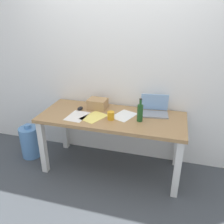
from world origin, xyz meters
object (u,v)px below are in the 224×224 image
object	(u,v)px
desk	(112,124)
beer_bottle	(140,112)
computer_mouse	(80,108)
cardboard_box	(98,104)
water_cooler_jug	(30,142)
laptop_right	(154,110)
coffee_mug	(111,116)

from	to	relation	value
desk	beer_bottle	size ratio (longest dim) A/B	6.38
computer_mouse	cardboard_box	world-z (taller)	cardboard_box
cardboard_box	water_cooler_jug	size ratio (longest dim) A/B	0.47
beer_bottle	laptop_right	bearing A→B (deg)	60.92
beer_bottle	water_cooler_jug	distance (m)	1.62
computer_mouse	water_cooler_jug	xyz separation A→B (m)	(-0.73, -0.11, -0.54)
beer_bottle	water_cooler_jug	bearing A→B (deg)	179.76
laptop_right	coffee_mug	world-z (taller)	laptop_right
computer_mouse	water_cooler_jug	world-z (taller)	computer_mouse
laptop_right	beer_bottle	xyz separation A→B (m)	(-0.13, -0.24, 0.05)
desk	coffee_mug	bearing A→B (deg)	-82.09
computer_mouse	water_cooler_jug	size ratio (longest dim) A/B	0.21
computer_mouse	coffee_mug	bearing A→B (deg)	-18.38
beer_bottle	water_cooler_jug	xyz separation A→B (m)	(-1.50, 0.01, -0.63)
coffee_mug	water_cooler_jug	world-z (taller)	coffee_mug
laptop_right	computer_mouse	xyz separation A→B (m)	(-0.90, -0.12, -0.04)
cardboard_box	water_cooler_jug	world-z (taller)	cardboard_box
laptop_right	coffee_mug	distance (m)	0.54
desk	cardboard_box	xyz separation A→B (m)	(-0.24, 0.17, 0.16)
water_cooler_jug	cardboard_box	bearing A→B (deg)	12.77
beer_bottle	computer_mouse	size ratio (longest dim) A/B	2.67
coffee_mug	water_cooler_jug	xyz separation A→B (m)	(-1.18, 0.06, -0.57)
desk	laptop_right	size ratio (longest dim) A/B	4.89
computer_mouse	coffee_mug	world-z (taller)	coffee_mug
beer_bottle	cardboard_box	size ratio (longest dim) A/B	1.17
desk	computer_mouse	bearing A→B (deg)	170.66
laptop_right	beer_bottle	distance (m)	0.28
desk	water_cooler_jug	bearing A→B (deg)	-178.03
beer_bottle	water_cooler_jug	world-z (taller)	beer_bottle
coffee_mug	water_cooler_jug	distance (m)	1.31
computer_mouse	laptop_right	bearing A→B (deg)	9.92
desk	beer_bottle	world-z (taller)	beer_bottle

